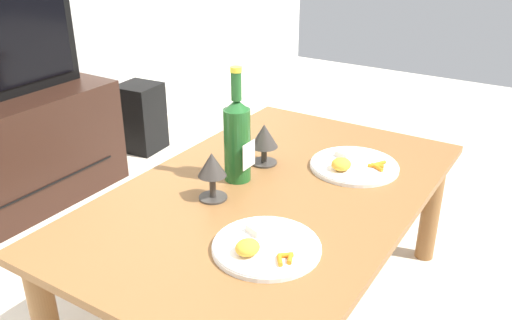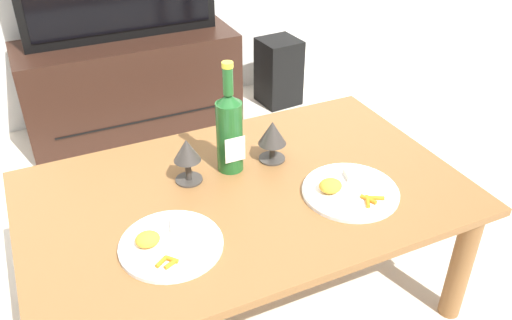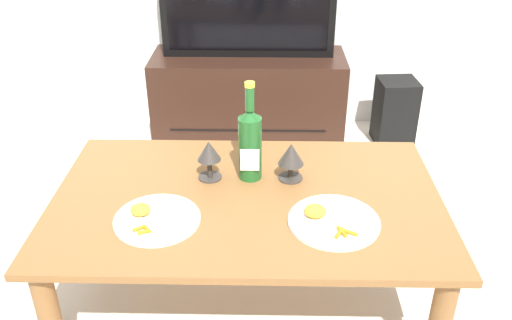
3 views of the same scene
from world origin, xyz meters
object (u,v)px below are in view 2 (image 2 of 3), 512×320
(wine_bottle, at_px, (229,129))
(tv_stand, at_px, (132,86))
(goblet_left, at_px, (187,153))
(dining_table, at_px, (245,208))
(floor_speaker, at_px, (279,72))
(goblet_right, at_px, (272,135))
(dinner_plate_right, at_px, (349,190))
(dinner_plate_left, at_px, (170,243))

(wine_bottle, bearing_deg, tv_stand, 92.13)
(tv_stand, xyz_separation_m, goblet_left, (-0.10, -1.23, 0.31))
(dining_table, bearing_deg, tv_stand, 91.60)
(tv_stand, xyz_separation_m, wine_bottle, (0.05, -1.22, 0.35))
(tv_stand, relative_size, goblet_left, 7.31)
(floor_speaker, bearing_deg, goblet_right, -123.28)
(tv_stand, distance_m, goblet_left, 1.27)
(dinner_plate_right, bearing_deg, floor_speaker, 70.35)
(dinner_plate_right, bearing_deg, dinner_plate_left, -179.98)
(dining_table, bearing_deg, wine_bottle, 86.58)
(goblet_left, relative_size, dinner_plate_right, 0.50)
(tv_stand, relative_size, goblet_right, 7.63)
(floor_speaker, distance_m, wine_bottle, 1.50)
(dinner_plate_left, xyz_separation_m, dinner_plate_right, (0.56, 0.00, 0.00))
(wine_bottle, distance_m, goblet_left, 0.15)
(floor_speaker, distance_m, dinner_plate_right, 1.59)
(dining_table, relative_size, dinner_plate_left, 4.80)
(floor_speaker, height_order, dinner_plate_right, dinner_plate_right)
(wine_bottle, bearing_deg, dinner_plate_left, -136.30)
(dining_table, height_order, floor_speaker, dining_table)
(floor_speaker, bearing_deg, tv_stand, 173.51)
(floor_speaker, bearing_deg, dinner_plate_left, -131.30)
(floor_speaker, relative_size, goblet_left, 2.59)
(floor_speaker, relative_size, goblet_right, 2.70)
(goblet_left, height_order, goblet_right, goblet_left)
(dinner_plate_right, bearing_deg, goblet_right, 114.91)
(dining_table, relative_size, tv_stand, 1.24)
(goblet_left, xyz_separation_m, goblet_right, (0.29, 0.00, -0.01))
(tv_stand, bearing_deg, dinner_plate_left, -99.32)
(floor_speaker, bearing_deg, wine_bottle, -128.54)
(wine_bottle, distance_m, goblet_right, 0.15)
(floor_speaker, height_order, goblet_left, goblet_left)
(dining_table, xyz_separation_m, dinner_plate_left, (-0.28, -0.15, 0.08))
(wine_bottle, distance_m, dinner_plate_left, 0.42)
(goblet_left, distance_m, dinner_plate_left, 0.32)
(floor_speaker, xyz_separation_m, dinner_plate_right, (-0.53, -1.47, 0.29))
(wine_bottle, xyz_separation_m, goblet_left, (-0.14, -0.01, -0.04))
(goblet_left, distance_m, dinner_plate_right, 0.50)
(dining_table, distance_m, goblet_right, 0.25)
(dinner_plate_left, bearing_deg, tv_stand, 80.68)
(dining_table, bearing_deg, floor_speaker, 58.79)
(floor_speaker, xyz_separation_m, goblet_left, (-0.94, -1.20, 0.37))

